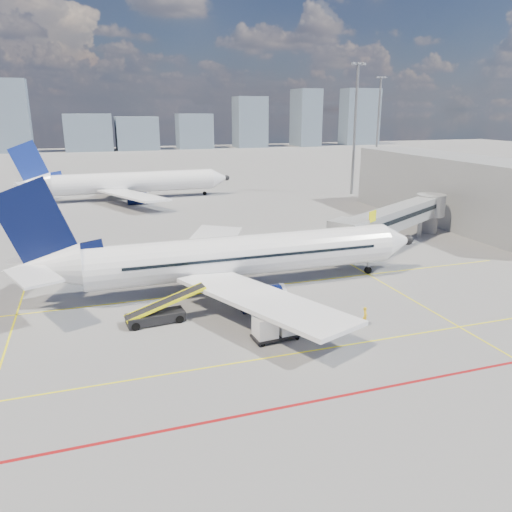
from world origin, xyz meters
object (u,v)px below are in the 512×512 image
Objects in this scene: cargo_dolly at (276,326)px; belt_loader at (158,315)px; baggage_tug at (302,314)px; second_aircraft at (126,183)px; main_aircraft at (229,257)px; ramp_worker at (365,317)px.

belt_loader is (-8.08, 5.97, -0.40)m from cargo_dolly.
baggage_tug is 0.41× the size of belt_loader.
main_aircraft is at bearing -85.36° from second_aircraft.
second_aircraft is 14.62× the size of baggage_tug.
ramp_worker is at bearing -79.57° from second_aircraft.
belt_loader reaches higher than ramp_worker.
second_aircraft is 66.99m from cargo_dolly.
cargo_dolly is 0.56× the size of belt_loader.
second_aircraft reaches higher than belt_loader.
main_aircraft reaches higher than baggage_tug.
baggage_tug is at bearing -83.19° from second_aircraft.
main_aircraft is 5.96× the size of belt_loader.
belt_loader is 4.16× the size of ramp_worker.
main_aircraft is at bearing 31.39° from belt_loader.
main_aircraft is 10.57m from baggage_tug.
baggage_tug is (8.62, -64.69, -2.38)m from second_aircraft.
baggage_tug is 1.71× the size of ramp_worker.
cargo_dolly is at bearing -160.40° from baggage_tug.
belt_loader is at bearing 138.51° from cargo_dolly.
baggage_tug is 5.01m from ramp_worker.
ramp_worker is at bearing -37.79° from baggage_tug.
cargo_dolly is at bearing -85.99° from second_aircraft.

